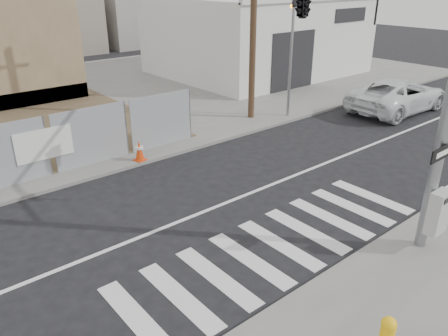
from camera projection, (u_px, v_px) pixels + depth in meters
ground at (216, 207)px, 12.58m from camera, size 100.00×100.00×0.00m
sidewalk_far at (45, 104)px, 22.39m from camera, size 50.00×20.00×0.12m
signal_pole at (346, 35)px, 10.67m from camera, size 0.96×5.87×7.00m
far_signal_pole at (292, 41)px, 19.09m from camera, size 0.16×0.20×5.60m
concrete_wall_right at (23, 38)px, 20.82m from camera, size 5.50×1.30×8.00m
auto_shop at (258, 35)px, 28.87m from camera, size 12.00×10.20×5.95m
fire_hydrant at (387, 335)px, 7.46m from camera, size 0.44×0.40×0.73m
suv at (398, 95)px, 21.18m from camera, size 5.78×2.73×1.60m
traffic_cone_d at (139, 151)px, 15.32m from camera, size 0.45×0.45×0.73m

